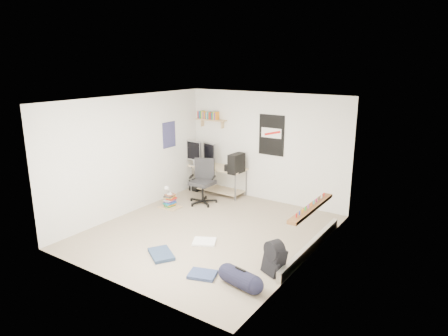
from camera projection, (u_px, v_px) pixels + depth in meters
The scene contains 26 objects.
floor at pixel (208, 232), 7.65m from camera, with size 4.00×4.50×0.01m, color gray.
ceiling at pixel (207, 100), 7.00m from camera, with size 4.00×4.50×0.01m, color white.
back_wall at pixel (266, 147), 9.14m from camera, with size 4.00×0.01×2.50m, color silver.
left_wall at pixel (131, 155), 8.41m from camera, with size 0.01×4.50×2.50m, color silver.
right_wall at pixel (311, 187), 6.25m from camera, with size 0.01×4.50×2.50m, color silver.
desk at pixel (218, 179), 9.78m from camera, with size 1.42×0.62×0.65m, color #CDB88E.
monitor_left at pixel (194, 157), 9.75m from camera, with size 0.44×0.11×0.49m, color #A8A8AE.
monitor_right at pixel (209, 159), 9.66m from camera, with size 0.41×0.10×0.46m, color #AFAEB3.
pc_tower at pixel (236, 163), 9.20m from camera, with size 0.21×0.43×0.46m, color black.
keyboard at pixel (203, 168), 9.64m from camera, with size 0.37×0.13×0.02m, color black.
speaker_left at pixel (198, 161), 10.01m from camera, with size 0.09×0.09×0.17m, color black.
speaker_right at pixel (227, 169), 9.26m from camera, with size 0.10×0.10×0.19m, color black.
office_chair at pixel (203, 183), 9.05m from camera, with size 0.67×0.67×1.02m, color #232325.
wall_shelf at pixel (211, 120), 9.69m from camera, with size 0.80×0.22×0.24m, color tan.
poster_back_wall at pixel (271, 135), 8.96m from camera, with size 0.62×0.03×0.92m, color black.
poster_left_wall at pixel (169, 135), 9.29m from camera, with size 0.02×0.42×0.60m, color navy.
window at pixel (316, 170), 6.47m from camera, with size 0.10×1.50×1.26m, color brown.
baseboard_heater at pixel (311, 247), 6.82m from camera, with size 0.08×2.50×0.18m, color #B7B2A8.
backpack at pixel (274, 261), 6.10m from camera, with size 0.32×0.26×0.43m, color black.
duffel_bag at pixel (240, 278), 5.73m from camera, with size 0.27×0.27×0.53m, color black.
tshirt at pixel (204, 242), 7.17m from camera, with size 0.40×0.34×0.04m, color white.
jeans_a at pixel (161, 254), 6.68m from camera, with size 0.53×0.34×0.06m, color #23334F.
jeans_b at pixel (202, 275), 6.05m from camera, with size 0.41×0.31×0.05m, color navy.
book_stack at pixel (170, 201), 8.88m from camera, with size 0.42×0.34×0.28m, color brown.
desk_lamp at pixel (170, 191), 8.79m from camera, with size 0.11×0.18×0.18m, color white.
subwoofer at pixel (196, 185), 10.05m from camera, with size 0.24×0.24×0.27m, color black.
Camera 1 is at (4.19, -5.71, 3.16)m, focal length 32.00 mm.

